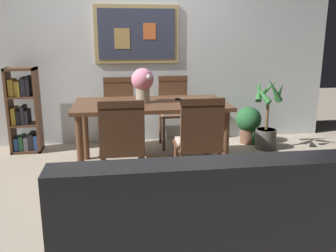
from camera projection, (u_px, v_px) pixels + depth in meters
ground_plane at (154, 185)px, 3.58m from camera, size 12.00×12.00×0.00m
wall_back_with_painting at (140, 45)px, 4.82m from camera, size 5.20×0.14×2.60m
dining_table at (151, 111)px, 3.93m from camera, size 1.63×0.87×0.73m
dining_chair_far_right at (174, 105)px, 4.76m from camera, size 0.40×0.41×0.91m
dining_chair_near_left at (122, 141)px, 3.16m from camera, size 0.40×0.41×0.91m
dining_chair_near_right at (199, 137)px, 3.27m from camera, size 0.40×0.41×0.91m
dining_chair_far_left at (119, 107)px, 4.62m from camera, size 0.40×0.41×0.91m
leather_couch at (217, 231)px, 2.13m from camera, size 1.80×0.84×0.84m
bookshelf at (24, 113)px, 4.50m from camera, size 0.36×0.28×1.05m
potted_ivy at (248, 122)px, 4.89m from camera, size 0.34×0.34×0.57m
potted_palm at (267, 122)px, 4.63m from camera, size 0.44×0.44×0.94m
flower_vase at (143, 83)px, 3.86m from camera, size 0.24×0.24×0.37m
tv_remote at (182, 99)px, 4.04m from camera, size 0.15×0.12×0.02m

